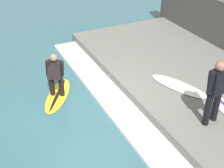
% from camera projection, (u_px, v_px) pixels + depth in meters
% --- Properties ---
extents(ground_plane, '(28.00, 28.00, 0.00)m').
position_uv_depth(ground_plane, '(92.00, 110.00, 8.83)').
color(ground_plane, '#335B66').
extents(concrete_ledge, '(4.40, 9.41, 0.36)m').
position_uv_depth(concrete_ledge, '(188.00, 78.00, 9.98)').
color(concrete_ledge, '#66635E').
rests_on(concrete_ledge, ground_plane).
extents(wave_foam_crest, '(0.85, 8.94, 0.10)m').
position_uv_depth(wave_foam_crest, '(114.00, 102.00, 9.07)').
color(wave_foam_crest, white).
rests_on(wave_foam_crest, ground_plane).
extents(surfboard_riding, '(1.50, 1.90, 0.07)m').
position_uv_depth(surfboard_riding, '(58.00, 95.00, 9.41)').
color(surfboard_riding, yellow).
rests_on(surfboard_riding, ground_plane).
extents(surfer_riding, '(0.56, 0.58, 1.36)m').
position_uv_depth(surfer_riding, '(55.00, 73.00, 9.00)').
color(surfer_riding, black).
rests_on(surfer_riding, surfboard_riding).
extents(surfer_waiting_near, '(0.58, 0.34, 1.70)m').
position_uv_depth(surfer_waiting_near, '(216.00, 90.00, 7.33)').
color(surfer_waiting_near, black).
rests_on(surfer_waiting_near, concrete_ledge).
extents(surfboard_spare, '(1.20, 1.97, 0.06)m').
position_uv_depth(surfboard_spare, '(179.00, 86.00, 9.20)').
color(surfboard_spare, white).
rests_on(surfboard_spare, concrete_ledge).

